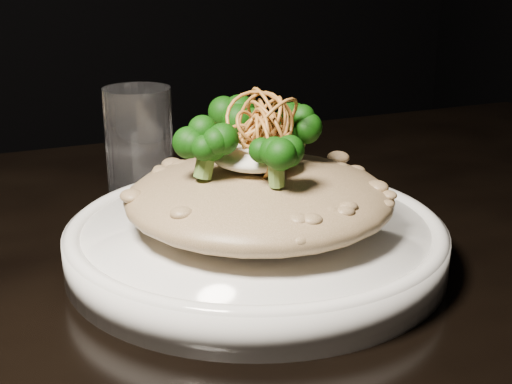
% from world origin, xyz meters
% --- Properties ---
extents(table, '(1.10, 0.80, 0.75)m').
position_xyz_m(table, '(0.00, 0.00, 0.67)').
color(table, black).
rests_on(table, ground).
extents(plate, '(0.28, 0.28, 0.03)m').
position_xyz_m(plate, '(-0.03, 0.02, 0.76)').
color(plate, white).
rests_on(plate, table).
extents(risotto, '(0.20, 0.20, 0.04)m').
position_xyz_m(risotto, '(-0.03, 0.01, 0.80)').
color(risotto, brown).
rests_on(risotto, plate).
extents(broccoli, '(0.12, 0.12, 0.04)m').
position_xyz_m(broccoli, '(-0.03, 0.02, 0.84)').
color(broccoli, black).
rests_on(broccoli, risotto).
extents(cheese, '(0.06, 0.06, 0.02)m').
position_xyz_m(cheese, '(-0.03, 0.02, 0.83)').
color(cheese, white).
rests_on(cheese, risotto).
extents(shallots, '(0.06, 0.06, 0.04)m').
position_xyz_m(shallots, '(-0.03, 0.02, 0.86)').
color(shallots, brown).
rests_on(shallots, cheese).
extents(drinking_glass, '(0.06, 0.06, 0.11)m').
position_xyz_m(drinking_glass, '(-0.08, 0.18, 0.80)').
color(drinking_glass, white).
rests_on(drinking_glass, table).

